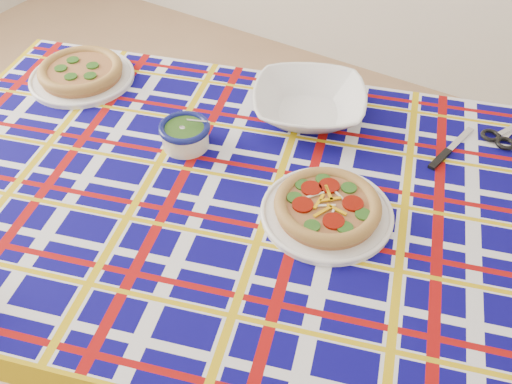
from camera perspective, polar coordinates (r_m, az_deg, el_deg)
The scene contains 8 objects.
floor at distance 2.10m, azimuth -17.81°, elevation -11.98°, with size 4.00×4.00×0.00m, color #966F4D.
dining_table at distance 1.37m, azimuth -1.47°, elevation -2.40°, with size 1.84×1.44×0.76m.
tablecloth at distance 1.35m, azimuth -1.49°, elevation -1.68°, with size 1.65×1.04×0.11m, color #0A0560, non-canonical shape.
main_focaccia_plate at distance 1.25m, azimuth 7.16°, elevation -1.40°, with size 0.30×0.30×0.06m, color #A4673A, non-canonical shape.
pesto_bowl at distance 1.43m, azimuth -7.12°, elevation 5.87°, with size 0.13×0.13×0.08m, color #1D3F11, non-canonical shape.
serving_bowl at distance 1.53m, azimuth 5.33°, elevation 8.82°, with size 0.30×0.30×0.07m, color white.
second_focaccia_plate at distance 1.74m, azimuth -17.13°, elevation 11.47°, with size 0.31×0.31×0.06m, color #A4673A, non-canonical shape.
table_knife at distance 1.54m, azimuth 19.62°, elevation 4.91°, with size 0.22×0.02×0.01m, color silver, non-canonical shape.
Camera 1 is at (1.11, -0.61, 1.68)m, focal length 40.00 mm.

